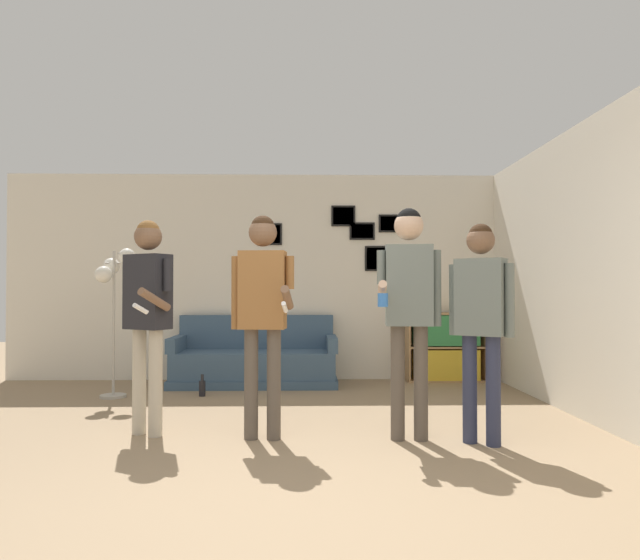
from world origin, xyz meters
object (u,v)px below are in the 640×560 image
object	(u,v)px
bottle_on_floor	(202,388)
couch	(255,362)
drinking_cup	(452,309)
person_watcher_holding_cup	(409,295)
person_spectator_near_bookshelf	(481,308)
floor_lamp	(114,283)
person_player_foreground_center	(263,300)
bookshelf	(446,347)
person_player_foreground_left	(147,302)

from	to	relation	value
bottle_on_floor	couch	bearing A→B (deg)	56.61
couch	drinking_cup	bearing A→B (deg)	4.52
person_watcher_holding_cup	person_spectator_near_bookshelf	world-z (taller)	person_watcher_holding_cup
person_spectator_near_bookshelf	drinking_cup	distance (m)	3.05
person_watcher_holding_cup	bottle_on_floor	xyz separation A→B (m)	(-1.96, 1.90, -1.04)
floor_lamp	person_player_foreground_center	xyz separation A→B (m)	(1.77, -1.79, -0.15)
person_watcher_holding_cup	floor_lamp	bearing A→B (deg)	147.60
bookshelf	drinking_cup	distance (m)	0.50
bookshelf	bottle_on_floor	xyz separation A→B (m)	(-2.95, -0.97, -0.34)
person_player_foreground_center	bottle_on_floor	world-z (taller)	person_player_foreground_center
bookshelf	bottle_on_floor	distance (m)	3.12
couch	drinking_cup	xyz separation A→B (m)	(2.53, 0.20, 0.64)
person_player_foreground_left	bottle_on_floor	size ratio (longest dim) A/B	7.22
person_spectator_near_bookshelf	person_player_foreground_left	bearing A→B (deg)	172.78
couch	person_player_foreground_left	bearing A→B (deg)	-104.67
person_player_foreground_center	drinking_cup	distance (m)	3.60
couch	person_player_foreground_center	size ratio (longest dim) A/B	1.15
drinking_cup	person_watcher_holding_cup	bearing A→B (deg)	-110.62
person_player_foreground_left	person_spectator_near_bookshelf	size ratio (longest dim) A/B	1.04
person_watcher_holding_cup	bottle_on_floor	distance (m)	2.92
couch	person_spectator_near_bookshelf	size ratio (longest dim) A/B	1.21
person_player_foreground_left	drinking_cup	distance (m)	4.15
floor_lamp	person_player_foreground_left	bearing A→B (deg)	-63.40
person_player_foreground_center	person_watcher_holding_cup	xyz separation A→B (m)	(1.15, -0.06, 0.04)
person_watcher_holding_cup	person_player_foreground_left	bearing A→B (deg)	174.41
person_spectator_near_bookshelf	bottle_on_floor	bearing A→B (deg)	140.80
couch	floor_lamp	bearing A→B (deg)	-150.78
couch	bookshelf	bearing A→B (deg)	4.68
bookshelf	person_player_foreground_center	world-z (taller)	person_player_foreground_center
bookshelf	person_player_foreground_center	bearing A→B (deg)	-127.22
person_spectator_near_bookshelf	drinking_cup	world-z (taller)	person_spectator_near_bookshelf
bookshelf	person_watcher_holding_cup	xyz separation A→B (m)	(-0.99, -2.87, 0.69)
person_watcher_holding_cup	person_spectator_near_bookshelf	distance (m)	0.55
couch	person_player_foreground_left	distance (m)	2.67
bookshelf	floor_lamp	xyz separation A→B (m)	(-3.91, -1.02, 0.81)
person_player_foreground_center	bottle_on_floor	distance (m)	2.25
floor_lamp	drinking_cup	distance (m)	4.14
bookshelf	person_player_foreground_left	xyz separation A→B (m)	(-3.08, -2.67, 0.64)
couch	person_player_foreground_left	xyz separation A→B (m)	(-0.65, -2.47, 0.79)
bookshelf	person_player_foreground_left	bearing A→B (deg)	-139.11
person_watcher_holding_cup	bottle_on_floor	world-z (taller)	person_watcher_holding_cup
person_player_foreground_left	person_watcher_holding_cup	world-z (taller)	person_watcher_holding_cup
person_watcher_holding_cup	drinking_cup	distance (m)	3.08
floor_lamp	person_player_foreground_center	distance (m)	2.52
person_player_foreground_left	drinking_cup	xyz separation A→B (m)	(3.17, 2.67, -0.15)
couch	bottle_on_floor	bearing A→B (deg)	-123.39
person_player_foreground_left	person_player_foreground_center	distance (m)	0.95
person_player_foreground_center	drinking_cup	xyz separation A→B (m)	(2.23, 2.82, -0.17)
couch	bottle_on_floor	xyz separation A→B (m)	(-0.51, -0.77, -0.19)
floor_lamp	person_watcher_holding_cup	bearing A→B (deg)	-32.40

